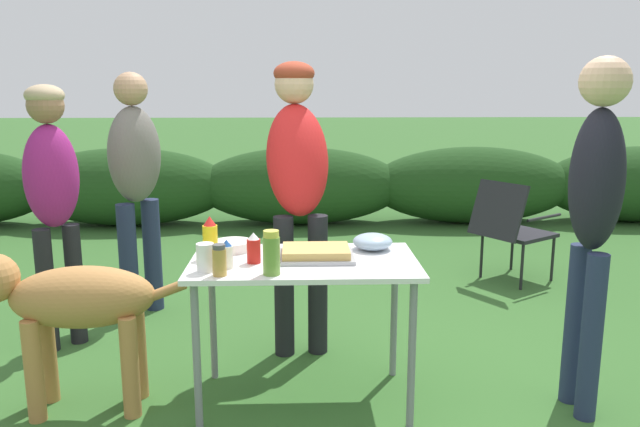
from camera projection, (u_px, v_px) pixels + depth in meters
The scene contains 18 objects.
ground_plane at pixel (305, 400), 3.17m from camera, with size 60.00×60.00×0.00m, color #336028.
shrub_hedge at pixel (301, 186), 7.19m from camera, with size 14.40×0.90×0.89m.
folding_table at pixel (304, 275), 3.04m from camera, with size 1.10×0.64×0.74m.
food_tray at pixel (316, 253), 3.04m from camera, with size 0.37×0.28×0.06m.
plate_stack at pixel (233, 246), 3.20m from camera, with size 0.20×0.20×0.05m, color white.
mixing_bowl at pixel (373, 242), 3.21m from camera, with size 0.20×0.20×0.08m, color #99B2CC.
paper_cup_stack at pixel (205, 257), 2.82m from camera, with size 0.08×0.08×0.13m, color white.
mayo_bottle at pixel (227, 255), 2.87m from camera, with size 0.06×0.06×0.14m.
ketchup_bottle at pixel (254, 249), 2.96m from camera, with size 0.07×0.07×0.15m.
mustard_bottle at pixel (210, 238), 3.04m from camera, with size 0.07×0.07×0.21m.
relish_jar at pixel (271, 253), 2.77m from camera, with size 0.08×0.08×0.20m.
spice_jar at pixel (219, 260), 2.76m from camera, with size 0.06×0.06×0.14m.
standing_person_in_red_jacket at pixel (298, 171), 3.65m from camera, with size 0.42×0.54×1.71m.
standing_person_in_navy_coat at pixel (136, 173), 4.20m from camera, with size 0.45×0.48×1.66m.
standing_person_in_dark_puffer at pixel (52, 186), 3.64m from camera, with size 0.39×0.39×1.58m.
standing_person_with_beanie at pixel (595, 199), 2.88m from camera, with size 0.23×0.31×1.70m.
dog at pixel (69, 304), 2.98m from camera, with size 1.08×0.34×0.80m.
camp_chair_green_behind_table at pixel (510, 226), 5.02m from camera, with size 0.75×0.71×0.83m.
Camera 1 is at (-0.02, -2.92, 1.56)m, focal length 35.00 mm.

